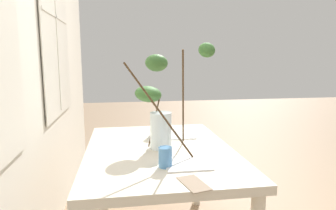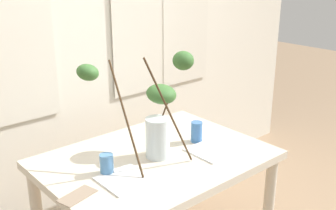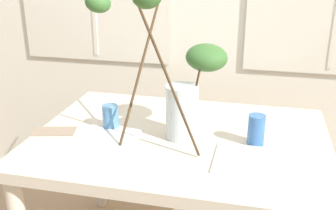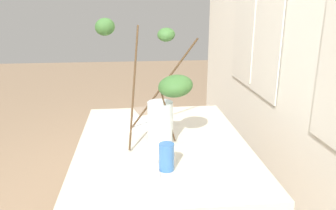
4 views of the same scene
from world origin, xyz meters
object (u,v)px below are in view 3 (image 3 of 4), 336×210
object	(u,v)px
drinking_glass_blue_right	(256,130)
plate_square_right	(247,161)
vase_with_branches	(179,79)
plate_square_left	(107,139)
drinking_glass_blue_left	(111,117)
dining_table	(180,153)

from	to	relation	value
drinking_glass_blue_right	plate_square_right	distance (m)	0.18
vase_with_branches	plate_square_right	bearing A→B (deg)	-27.88
plate_square_left	plate_square_right	xyz separation A→B (m)	(0.61, -0.06, -0.00)
drinking_glass_blue_right	plate_square_right	xyz separation A→B (m)	(-0.03, -0.16, -0.06)
vase_with_branches	drinking_glass_blue_left	distance (m)	0.39
drinking_glass_blue_left	plate_square_right	bearing A→B (deg)	-15.99
dining_table	plate_square_left	world-z (taller)	plate_square_left
drinking_glass_blue_left	plate_square_right	size ratio (longest dim) A/B	0.44
dining_table	drinking_glass_blue_left	distance (m)	0.36
drinking_glass_blue_right	drinking_glass_blue_left	bearing A→B (deg)	178.43
drinking_glass_blue_left	drinking_glass_blue_right	size ratio (longest dim) A/B	0.84
dining_table	plate_square_right	xyz separation A→B (m)	(0.30, -0.17, 0.09)
dining_table	drinking_glass_blue_right	world-z (taller)	drinking_glass_blue_right
dining_table	drinking_glass_blue_left	xyz separation A→B (m)	(-0.33, 0.01, 0.15)
drinking_glass_blue_right	vase_with_branches	bearing A→B (deg)	179.87
drinking_glass_blue_left	plate_square_left	xyz separation A→B (m)	(0.03, -0.13, -0.05)
drinking_glass_blue_right	plate_square_left	xyz separation A→B (m)	(-0.63, -0.11, -0.06)
vase_with_branches	plate_square_left	bearing A→B (deg)	-159.82
plate_square_right	vase_with_branches	bearing A→B (deg)	152.12
vase_with_branches	drinking_glass_blue_left	bearing A→B (deg)	176.94
dining_table	plate_square_right	world-z (taller)	plate_square_right
dining_table	plate_square_left	xyz separation A→B (m)	(-0.30, -0.12, 0.09)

